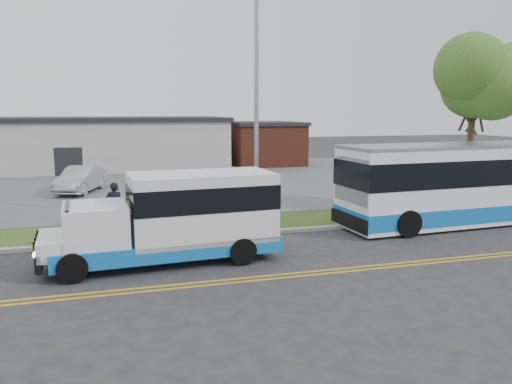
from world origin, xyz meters
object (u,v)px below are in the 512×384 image
object	(u,v)px
streetlight_near	(257,103)
transit_bus	(475,183)
pedestrian	(114,206)
parked_car_a	(81,179)
tree_east	(474,83)
shuttle_bus	(180,215)

from	to	relation	value
streetlight_near	transit_bus	bearing A→B (deg)	-12.72
pedestrian	streetlight_near	bearing A→B (deg)	171.62
streetlight_near	pedestrian	distance (m)	7.26
transit_bus	parked_car_a	distance (m)	21.53
tree_east	pedestrian	size ratio (longest dim) A/B	4.29
transit_bus	parked_car_a	bearing A→B (deg)	140.12
transit_bus	pedestrian	size ratio (longest dim) A/B	6.56
tree_east	shuttle_bus	bearing A→B (deg)	-163.10
tree_east	pedestrian	xyz separation A→B (m)	(-16.92, 0.28, -5.13)
shuttle_bus	transit_bus	size ratio (longest dim) A/B	0.60
pedestrian	transit_bus	bearing A→B (deg)	167.06
streetlight_near	pedestrian	bearing A→B (deg)	174.64
tree_east	shuttle_bus	world-z (taller)	tree_east
tree_east	transit_bus	size ratio (longest dim) A/B	0.65
shuttle_bus	parked_car_a	bearing A→B (deg)	100.87
transit_bus	parked_car_a	size ratio (longest dim) A/B	2.72
tree_east	streetlight_near	distance (m)	11.05
shuttle_bus	pedestrian	bearing A→B (deg)	109.39
tree_east	parked_car_a	distance (m)	22.17
transit_bus	shuttle_bus	bearing A→B (deg)	-173.72
tree_east	streetlight_near	size ratio (longest dim) A/B	0.88
streetlight_near	pedestrian	world-z (taller)	streetlight_near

